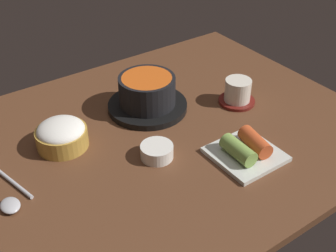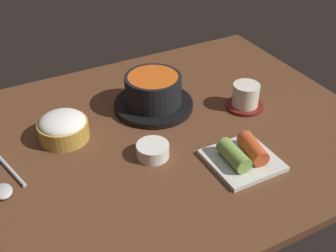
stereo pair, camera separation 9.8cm
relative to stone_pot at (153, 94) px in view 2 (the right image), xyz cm
name	(u,v)px [view 2 (the right image)]	position (x,y,z in cm)	size (l,w,h in cm)	color
dining_table	(156,138)	(-4.61, -10.63, -5.07)	(100.00, 76.00, 2.00)	#56331E
stone_pot	(153,94)	(0.00, 0.00, 0.00)	(19.77, 19.77, 8.87)	black
rice_bowl	(63,127)	(-23.60, -1.95, -1.00)	(11.36, 11.36, 6.26)	#B78C38
tea_cup_with_saucer	(245,96)	(20.27, -10.37, -1.02)	(9.31, 9.31, 6.48)	maroon
banchan_cup_center	(153,150)	(-8.76, -17.24, -2.45)	(7.09, 7.09, 3.01)	white
kimchi_plate	(243,156)	(6.99, -27.99, -2.37)	(13.85, 13.85, 4.57)	silver
spoon	(4,182)	(-38.81, -11.21, -3.46)	(6.33, 19.22, 1.35)	#B7B7BC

